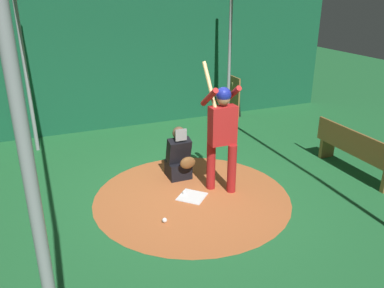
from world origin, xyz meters
The scene contains 12 objects.
ground_plane centered at (0.00, 0.00, 0.00)m, with size 26.96×26.96×0.00m, color #216633.
dirt_circle centered at (0.00, 0.00, 0.00)m, with size 3.23×3.23×0.01m, color #B76033.
home_plate centered at (0.00, 0.00, 0.01)m, with size 0.42×0.42×0.01m, color white.
batter centered at (-0.07, 0.55, 1.10)m, with size 0.68×0.49×2.13m.
catcher centered at (-0.75, 0.06, 0.39)m, with size 0.58×0.40×0.99m.
back_wall centered at (-4.03, 0.00, 1.68)m, with size 0.22×10.96×3.34m.
cage_frame centered at (0.00, 0.00, 2.38)m, with size 6.38×4.61×3.39m.
bat_rack centered at (-3.78, 2.76, 0.50)m, with size 0.70×0.19×1.05m.
bench centered at (0.29, 3.12, 0.45)m, with size 1.82×0.36×0.85m.
baseball_0 centered at (0.55, -0.66, 0.04)m, with size 0.07×0.07×0.07m, color white.
baseball_1 centered at (-0.13, -0.08, 0.04)m, with size 0.07×0.07×0.07m, color white.
baseball_2 centered at (-0.76, 0.67, 0.04)m, with size 0.07×0.07×0.07m, color white.
Camera 1 is at (5.29, -2.18, 3.24)m, focal length 36.85 mm.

